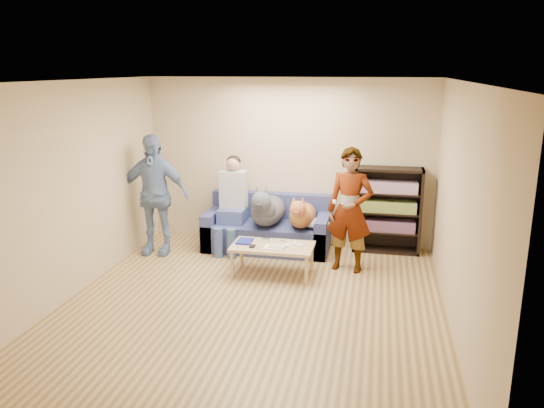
% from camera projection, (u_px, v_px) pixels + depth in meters
% --- Properties ---
extents(ground, '(5.00, 5.00, 0.00)m').
position_uv_depth(ground, '(252.00, 307.00, 6.26)').
color(ground, olive).
rests_on(ground, ground).
extents(ceiling, '(5.00, 5.00, 0.00)m').
position_uv_depth(ceiling, '(249.00, 81.00, 5.61)').
color(ceiling, white).
rests_on(ceiling, ground).
extents(wall_back, '(4.50, 0.00, 4.50)m').
position_uv_depth(wall_back, '(289.00, 162.00, 8.30)').
color(wall_back, tan).
rests_on(wall_back, ground).
extents(wall_front, '(4.50, 0.00, 4.50)m').
position_uv_depth(wall_front, '(162.00, 289.00, 3.56)').
color(wall_front, tan).
rests_on(wall_front, ground).
extents(wall_left, '(0.00, 5.00, 5.00)m').
position_uv_depth(wall_left, '(69.00, 191.00, 6.37)').
color(wall_left, tan).
rests_on(wall_left, ground).
extents(wall_right, '(0.00, 5.00, 5.00)m').
position_uv_depth(wall_right, '(461.00, 211.00, 5.50)').
color(wall_right, tan).
rests_on(wall_right, ground).
extents(blanket, '(0.41, 0.35, 0.14)m').
position_uv_depth(blanket, '(316.00, 223.00, 7.86)').
color(blanket, '#B1B1B6').
rests_on(blanket, sofa).
extents(person_standing_right, '(0.69, 0.52, 1.71)m').
position_uv_depth(person_standing_right, '(350.00, 210.00, 7.20)').
color(person_standing_right, gray).
rests_on(person_standing_right, ground).
extents(person_standing_left, '(1.08, 0.50, 1.81)m').
position_uv_depth(person_standing_left, '(154.00, 195.00, 7.87)').
color(person_standing_left, '#7A91C3').
rests_on(person_standing_left, ground).
extents(held_controller, '(0.06, 0.12, 0.03)m').
position_uv_depth(held_controller, '(334.00, 202.00, 7.01)').
color(held_controller, white).
rests_on(held_controller, person_standing_right).
extents(notebook_blue, '(0.20, 0.26, 0.03)m').
position_uv_depth(notebook_blue, '(245.00, 241.00, 7.25)').
color(notebook_blue, navy).
rests_on(notebook_blue, coffee_table).
extents(papers, '(0.26, 0.20, 0.02)m').
position_uv_depth(papers, '(275.00, 247.00, 7.02)').
color(papers, white).
rests_on(papers, coffee_table).
extents(magazine, '(0.22, 0.17, 0.01)m').
position_uv_depth(magazine, '(277.00, 246.00, 7.03)').
color(magazine, '#ADAB8A').
rests_on(magazine, coffee_table).
extents(camera_silver, '(0.11, 0.06, 0.05)m').
position_uv_depth(camera_silver, '(266.00, 240.00, 7.26)').
color(camera_silver, silver).
rests_on(camera_silver, coffee_table).
extents(controller_a, '(0.04, 0.13, 0.03)m').
position_uv_depth(controller_a, '(294.00, 243.00, 7.17)').
color(controller_a, white).
rests_on(controller_a, coffee_table).
extents(controller_b, '(0.09, 0.06, 0.03)m').
position_uv_depth(controller_b, '(299.00, 245.00, 7.08)').
color(controller_b, white).
rests_on(controller_b, coffee_table).
extents(headphone_cup_a, '(0.07, 0.07, 0.02)m').
position_uv_depth(headphone_cup_a, '(287.00, 246.00, 7.07)').
color(headphone_cup_a, white).
rests_on(headphone_cup_a, coffee_table).
extents(headphone_cup_b, '(0.07, 0.07, 0.02)m').
position_uv_depth(headphone_cup_b, '(288.00, 244.00, 7.15)').
color(headphone_cup_b, white).
rests_on(headphone_cup_b, coffee_table).
extents(pen_orange, '(0.13, 0.06, 0.01)m').
position_uv_depth(pen_orange, '(269.00, 249.00, 6.98)').
color(pen_orange, '#C67C1C').
rests_on(pen_orange, coffee_table).
extents(pen_black, '(0.13, 0.08, 0.01)m').
position_uv_depth(pen_black, '(284.00, 241.00, 7.28)').
color(pen_black, black).
rests_on(pen_black, coffee_table).
extents(wallet, '(0.07, 0.12, 0.02)m').
position_uv_depth(wallet, '(252.00, 246.00, 7.06)').
color(wallet, black).
rests_on(wallet, coffee_table).
extents(sofa, '(1.90, 0.85, 0.82)m').
position_uv_depth(sofa, '(268.00, 231.00, 8.23)').
color(sofa, '#515B93').
rests_on(sofa, ground).
extents(person_seated, '(0.40, 0.73, 1.47)m').
position_uv_depth(person_seated, '(232.00, 200.00, 8.09)').
color(person_seated, '#414C90').
rests_on(person_seated, sofa).
extents(dog_gray, '(0.48, 1.28, 0.69)m').
position_uv_depth(dog_gray, '(267.00, 209.00, 7.96)').
color(dog_gray, '#474A51').
rests_on(dog_gray, sofa).
extents(dog_tan, '(0.39, 1.15, 0.56)m').
position_uv_depth(dog_tan, '(302.00, 214.00, 7.85)').
color(dog_tan, '#C46C3B').
rests_on(dog_tan, sofa).
extents(coffee_table, '(1.10, 0.60, 0.42)m').
position_uv_depth(coffee_table, '(273.00, 248.00, 7.14)').
color(coffee_table, tan).
rests_on(coffee_table, ground).
extents(bookshelf, '(1.00, 0.34, 1.30)m').
position_uv_depth(bookshelf, '(387.00, 208.00, 8.00)').
color(bookshelf, black).
rests_on(bookshelf, ground).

